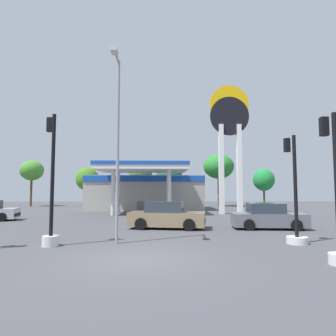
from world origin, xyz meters
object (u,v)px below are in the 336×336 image
object	(u,v)px
tree_1	(87,179)
tree_3	(169,176)
corner_streetlamp	(117,132)
traffic_signal_0	(295,214)
tree_4	(219,167)
car_0	(268,217)
tree_0	(32,171)
station_pole_sign	(230,133)
car_1	(167,216)
tree_2	(140,173)
traffic_signal_2	(51,203)
tree_5	(264,180)

from	to	relation	value
tree_1	tree_3	distance (m)	10.65
tree_3	corner_streetlamp	distance (m)	27.15
traffic_signal_0	tree_4	xyz separation A→B (m)	(2.22, 25.92, 4.00)
car_0	tree_0	world-z (taller)	tree_0
station_pole_sign	tree_4	bearing A→B (deg)	83.61
car_1	tree_0	size ratio (longest dim) A/B	0.74
tree_1	tree_4	size ratio (longest dim) A/B	0.74
car_1	tree_2	bearing A→B (deg)	97.71
traffic_signal_2	station_pole_sign	bearing A→B (deg)	54.20
station_pole_sign	car_1	bearing A→B (deg)	-121.77
car_0	traffic_signal_0	distance (m)	4.47
tree_0	tree_3	size ratio (longest dim) A/B	1.02
car_0	tree_2	distance (m)	24.00
car_1	traffic_signal_2	distance (m)	6.82
tree_0	tree_1	size ratio (longest dim) A/B	1.19
station_pole_sign	tree_0	size ratio (longest dim) A/B	1.96
tree_0	tree_2	world-z (taller)	tree_0
traffic_signal_2	corner_streetlamp	bearing A→B (deg)	6.00
tree_4	corner_streetlamp	world-z (taller)	corner_streetlamp
traffic_signal_0	car_1	bearing A→B (deg)	136.69
car_1	tree_1	distance (m)	23.47
tree_1	tree_3	xyz separation A→B (m)	(10.58, 1.11, 0.48)
station_pole_sign	tree_5	size ratio (longest dim) A/B	2.32
station_pole_sign	tree_2	distance (m)	15.37
tree_1	tree_5	size ratio (longest dim) A/B	1.00
traffic_signal_0	tree_3	bearing A→B (deg)	98.83
tree_5	corner_streetlamp	distance (m)	32.20
tree_3	car_1	bearing A→B (deg)	-92.18
car_1	traffic_signal_0	distance (m)	6.95
car_0	tree_3	distance (m)	23.35
tree_1	traffic_signal_0	bearing A→B (deg)	-60.31
car_1	tree_2	size ratio (longest dim) A/B	0.74
traffic_signal_2	tree_5	bearing A→B (deg)	56.77
traffic_signal_2	tree_4	size ratio (longest dim) A/B	0.75
traffic_signal_0	tree_1	xyz separation A→B (m)	(-14.78, 25.92, 2.35)
traffic_signal_0	traffic_signal_2	size ratio (longest dim) A/B	0.85
station_pole_sign	tree_3	world-z (taller)	station_pole_sign
tree_2	tree_3	world-z (taller)	tree_2
car_0	tree_4	distance (m)	22.05
tree_1	tree_3	size ratio (longest dim) A/B	0.86
tree_0	tree_5	distance (m)	31.14
tree_2	tree_5	distance (m)	16.93
tree_3	traffic_signal_0	bearing A→B (deg)	-81.17
car_1	traffic_signal_2	size ratio (longest dim) A/B	0.87
station_pole_sign	tree_0	bearing A→B (deg)	151.77
tree_5	traffic_signal_0	bearing A→B (deg)	-107.56
tree_3	tree_4	world-z (taller)	tree_4
traffic_signal_2	tree_4	xyz separation A→B (m)	(11.83, 26.14, 3.55)
car_0	tree_4	world-z (taller)	tree_4
car_1	tree_5	xyz separation A→B (m)	(13.90, 23.21, 2.84)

